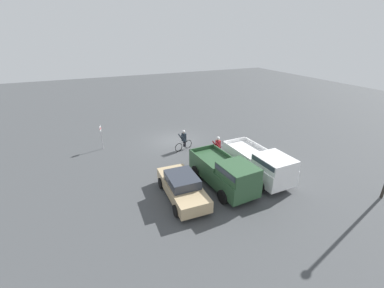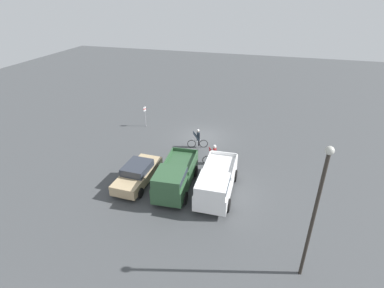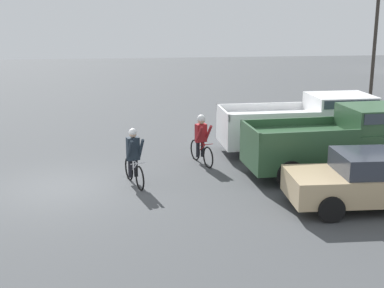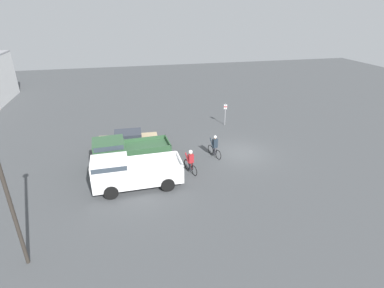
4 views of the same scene
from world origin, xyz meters
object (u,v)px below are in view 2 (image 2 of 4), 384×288
object	(u,v)px
cyclist_1	(214,154)
fire_lane_sign	(145,114)
cyclist_0	(198,138)
lamppost	(316,207)
pickup_truck_1	(175,177)
sedan_0	(138,173)
pickup_truck_0	(216,182)

from	to	relation	value
cyclist_1	fire_lane_sign	distance (m)	9.67
cyclist_0	lamppost	world-z (taller)	lamppost
cyclist_0	pickup_truck_1	bearing A→B (deg)	91.14
sedan_0	cyclist_0	distance (m)	6.85
pickup_truck_0	lamppost	world-z (taller)	lamppost
cyclist_1	pickup_truck_0	bearing A→B (deg)	103.92
pickup_truck_0	cyclist_1	size ratio (longest dim) A/B	3.22
pickup_truck_0	pickup_truck_1	distance (m)	2.79
pickup_truck_0	cyclist_1	bearing A→B (deg)	-76.08
pickup_truck_1	cyclist_0	size ratio (longest dim) A/B	3.06
pickup_truck_1	cyclist_0	bearing A→B (deg)	-88.86
cyclist_0	cyclist_1	distance (m)	3.01
sedan_0	fire_lane_sign	world-z (taller)	fire_lane_sign
cyclist_1	lamppost	distance (m)	11.30
pickup_truck_1	cyclist_0	xyz separation A→B (m)	(0.13, -6.47, -0.28)
pickup_truck_1	fire_lane_sign	distance (m)	11.33
pickup_truck_1	pickup_truck_0	bearing A→B (deg)	-176.13
pickup_truck_0	lamppost	distance (m)	7.77
cyclist_0	cyclist_1	xyz separation A→B (m)	(-1.93, 2.31, 0.02)
pickup_truck_0	sedan_0	distance (m)	5.62
lamppost	sedan_0	bearing A→B (deg)	-24.20
sedan_0	cyclist_0	bearing A→B (deg)	-113.16
pickup_truck_0	cyclist_0	xyz separation A→B (m)	(2.91, -6.28, -0.25)
pickup_truck_1	cyclist_0	world-z (taller)	pickup_truck_1
pickup_truck_0	fire_lane_sign	bearing A→B (deg)	-45.34
pickup_truck_0	fire_lane_sign	size ratio (longest dim) A/B	2.57
cyclist_1	fire_lane_sign	bearing A→B (deg)	-32.83
pickup_truck_1	cyclist_1	world-z (taller)	pickup_truck_1
pickup_truck_0	sedan_0	bearing A→B (deg)	0.17
cyclist_1	fire_lane_sign	world-z (taller)	fire_lane_sign
pickup_truck_0	sedan_0	xyz separation A→B (m)	(5.61, 0.02, -0.35)
pickup_truck_1	lamppost	xyz separation A→B (m)	(-8.03, 4.70, 2.96)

